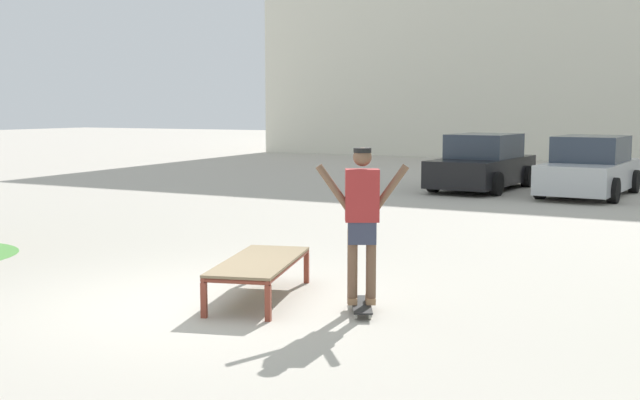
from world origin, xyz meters
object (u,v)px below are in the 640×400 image
(skateboard, at_px, (361,305))
(skater, at_px, (362,214))
(skate_box, at_px, (260,264))
(car_black, at_px, (483,164))
(car_silver, at_px, (590,168))

(skateboard, relative_size, skater, 0.47)
(skate_box, height_order, skateboard, skate_box)
(car_black, height_order, car_silver, same)
(skateboard, distance_m, car_black, 13.60)
(skate_box, relative_size, skateboard, 2.54)
(car_black, relative_size, car_silver, 1.00)
(skater, height_order, car_black, skater)
(skater, bearing_deg, skateboard, -62.41)
(car_black, bearing_deg, car_silver, -5.20)
(skateboard, relative_size, car_black, 0.19)
(skater, relative_size, car_silver, 0.39)
(skate_box, bearing_deg, skateboard, -0.08)
(skate_box, relative_size, skater, 1.20)
(car_silver, bearing_deg, skateboard, -91.26)
(skateboard, distance_m, skater, 0.99)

